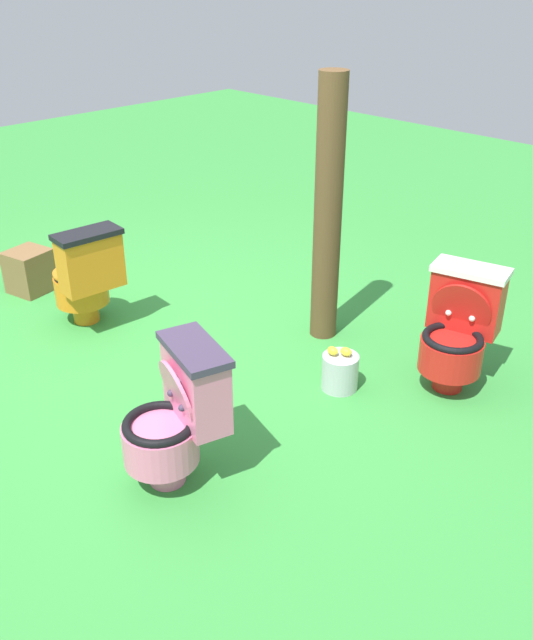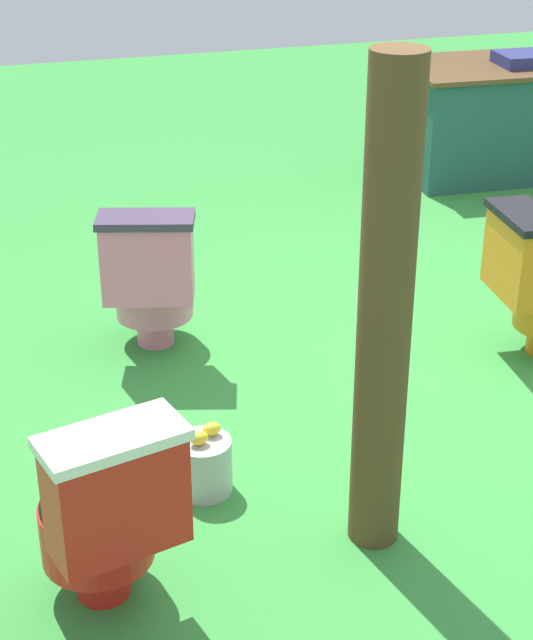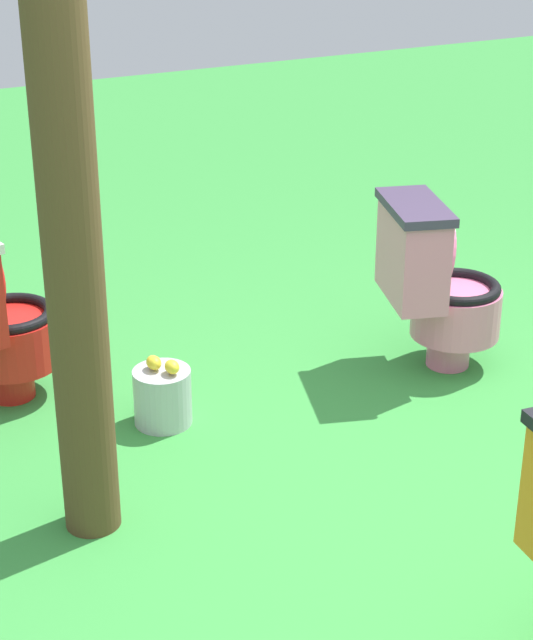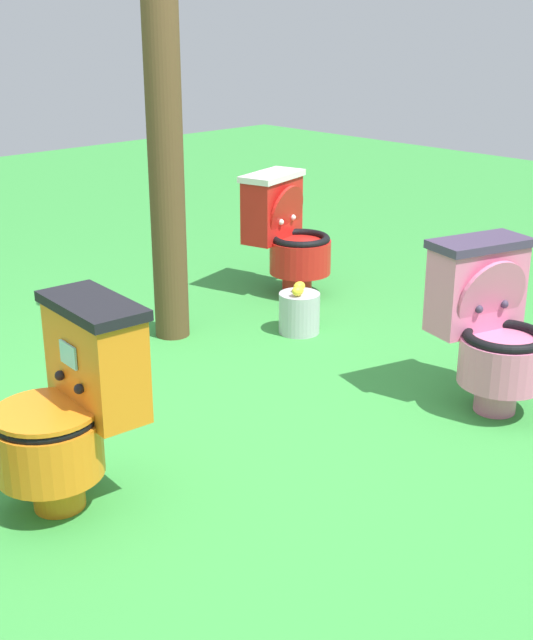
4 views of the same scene
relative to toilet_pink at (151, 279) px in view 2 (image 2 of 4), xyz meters
name	(u,v)px [view 2 (image 2 of 4)]	position (x,y,z in m)	size (l,w,h in m)	color
ground	(415,379)	(1.08, -0.64, -0.37)	(14.00, 14.00, 0.00)	green
toilet_pink	(151,279)	(0.00, 0.00, 0.00)	(0.52, 0.58, 0.73)	pink
toilet_red	(105,513)	(-0.49, -1.72, 0.00)	(0.51, 0.58, 0.73)	red
vendor_table	(504,117)	(2.90, 1.95, 0.02)	(1.50, 0.94, 0.85)	#23514C
wooden_post	(385,319)	(0.47, -1.62, 0.49)	(0.18, 0.18, 1.74)	brown
lemon_bucket	(203,464)	(-0.05, -1.18, -0.26)	(0.22, 0.22, 0.28)	#B7B7BF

